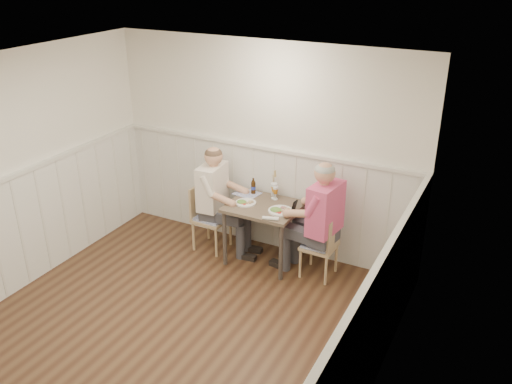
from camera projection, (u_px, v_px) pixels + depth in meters
ground_plane at (162, 342)px, 5.29m from camera, size 4.50×4.50×0.00m
room_shell at (149, 202)px, 4.67m from camera, size 4.04×4.54×2.60m
wainscot at (197, 250)px, 5.57m from camera, size 4.00×4.49×1.34m
dining_table at (264, 213)px, 6.44m from camera, size 0.84×0.70×0.75m
chair_right at (323, 244)px, 6.21m from camera, size 0.39×0.39×0.79m
chair_left at (208, 215)px, 6.82m from camera, size 0.41×0.41×0.84m
man_in_pink at (321, 230)px, 6.13m from camera, size 0.72×0.50×1.45m
diner_cream at (216, 207)px, 6.73m from camera, size 0.67×0.46×1.39m
plate_man at (280, 210)px, 6.23m from camera, size 0.29×0.29×0.07m
plate_diner at (244, 202)px, 6.43m from camera, size 0.25×0.25×0.06m
beer_glass_a at (275, 191)px, 6.50m from camera, size 0.07×0.07×0.17m
beer_glass_b at (274, 188)px, 6.51m from camera, size 0.08×0.08×0.20m
beer_bottle at (253, 187)px, 6.66m from camera, size 0.06×0.06×0.21m
rolled_napkin at (271, 218)px, 6.04m from camera, size 0.19×0.09×0.04m
grass_vase at (273, 183)px, 6.58m from camera, size 0.04×0.04×0.36m
gingham_mat at (247, 193)px, 6.69m from camera, size 0.33×0.28×0.01m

